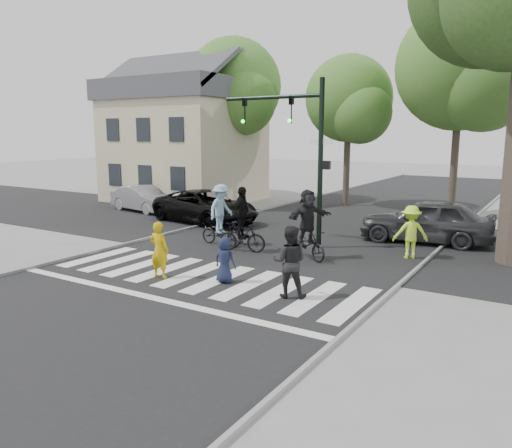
{
  "coord_description": "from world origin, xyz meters",
  "views": [
    {
      "loc": [
        8.61,
        -10.07,
        4.1
      ],
      "look_at": [
        0.5,
        3.0,
        1.3
      ],
      "focal_mm": 35.0,
      "sensor_mm": 36.0,
      "label": 1
    }
  ],
  "objects_px": {
    "pedestrian_woman": "(159,250)",
    "cyclist_right": "(307,228)",
    "pedestrian_adult": "(290,262)",
    "car_silver": "(143,199)",
    "cyclist_mid": "(242,225)",
    "pedestrian_child": "(225,260)",
    "cyclist_left": "(221,219)",
    "traffic_signal": "(299,139)",
    "car_suv": "(205,206)",
    "car_grey": "(427,221)"
  },
  "relations": [
    {
      "from": "traffic_signal",
      "to": "cyclist_right",
      "type": "xyz_separation_m",
      "value": [
        1.2,
        -1.69,
        -2.87
      ]
    },
    {
      "from": "cyclist_left",
      "to": "car_silver",
      "type": "bearing_deg",
      "value": 151.74
    },
    {
      "from": "car_grey",
      "to": "pedestrian_adult",
      "type": "bearing_deg",
      "value": -15.35
    },
    {
      "from": "car_suv",
      "to": "pedestrian_adult",
      "type": "bearing_deg",
      "value": -120.73
    },
    {
      "from": "pedestrian_adult",
      "to": "car_silver",
      "type": "height_order",
      "value": "pedestrian_adult"
    },
    {
      "from": "pedestrian_adult",
      "to": "car_grey",
      "type": "xyz_separation_m",
      "value": [
        1.38,
        8.44,
        -0.08
      ]
    },
    {
      "from": "cyclist_left",
      "to": "car_grey",
      "type": "xyz_separation_m",
      "value": [
        6.33,
        4.52,
        -0.15
      ]
    },
    {
      "from": "traffic_signal",
      "to": "car_grey",
      "type": "relative_size",
      "value": 1.22
    },
    {
      "from": "cyclist_right",
      "to": "car_suv",
      "type": "distance_m",
      "value": 7.94
    },
    {
      "from": "car_suv",
      "to": "cyclist_right",
      "type": "bearing_deg",
      "value": -106.62
    },
    {
      "from": "car_silver",
      "to": "car_grey",
      "type": "xyz_separation_m",
      "value": [
        14.65,
        0.05,
        0.15
      ]
    },
    {
      "from": "pedestrian_woman",
      "to": "car_grey",
      "type": "bearing_deg",
      "value": -126.6
    },
    {
      "from": "cyclist_left",
      "to": "car_suv",
      "type": "relative_size",
      "value": 0.42
    },
    {
      "from": "pedestrian_child",
      "to": "cyclist_mid",
      "type": "height_order",
      "value": "cyclist_mid"
    },
    {
      "from": "cyclist_right",
      "to": "car_silver",
      "type": "relative_size",
      "value": 0.56
    },
    {
      "from": "cyclist_left",
      "to": "cyclist_mid",
      "type": "bearing_deg",
      "value": -19.6
    },
    {
      "from": "car_silver",
      "to": "pedestrian_woman",
      "type": "bearing_deg",
      "value": -123.7
    },
    {
      "from": "pedestrian_adult",
      "to": "car_suv",
      "type": "height_order",
      "value": "pedestrian_adult"
    },
    {
      "from": "car_silver",
      "to": "cyclist_left",
      "type": "bearing_deg",
      "value": -108.37
    },
    {
      "from": "pedestrian_adult",
      "to": "car_grey",
      "type": "relative_size",
      "value": 0.37
    },
    {
      "from": "pedestrian_woman",
      "to": "car_silver",
      "type": "bearing_deg",
      "value": -49.23
    },
    {
      "from": "pedestrian_adult",
      "to": "cyclist_right",
      "type": "distance_m",
      "value": 4.03
    },
    {
      "from": "pedestrian_woman",
      "to": "cyclist_right",
      "type": "height_order",
      "value": "cyclist_right"
    },
    {
      "from": "pedestrian_child",
      "to": "pedestrian_adult",
      "type": "distance_m",
      "value": 2.13
    },
    {
      "from": "traffic_signal",
      "to": "pedestrian_adult",
      "type": "relative_size",
      "value": 3.25
    },
    {
      "from": "pedestrian_adult",
      "to": "car_suv",
      "type": "bearing_deg",
      "value": -62.86
    },
    {
      "from": "pedestrian_adult",
      "to": "car_silver",
      "type": "bearing_deg",
      "value": -53.56
    },
    {
      "from": "car_suv",
      "to": "car_silver",
      "type": "distance_m",
      "value": 4.96
    },
    {
      "from": "pedestrian_adult",
      "to": "car_suv",
      "type": "distance_m",
      "value": 11.23
    },
    {
      "from": "traffic_signal",
      "to": "cyclist_mid",
      "type": "distance_m",
      "value": 3.76
    },
    {
      "from": "pedestrian_adult",
      "to": "cyclist_mid",
      "type": "xyz_separation_m",
      "value": [
        -3.75,
        3.5,
        0.02
      ]
    },
    {
      "from": "pedestrian_adult",
      "to": "car_silver",
      "type": "distance_m",
      "value": 15.7
    },
    {
      "from": "car_suv",
      "to": "car_silver",
      "type": "relative_size",
      "value": 1.31
    },
    {
      "from": "cyclist_left",
      "to": "car_grey",
      "type": "bearing_deg",
      "value": 35.52
    },
    {
      "from": "traffic_signal",
      "to": "cyclist_right",
      "type": "height_order",
      "value": "traffic_signal"
    },
    {
      "from": "pedestrian_adult",
      "to": "cyclist_mid",
      "type": "distance_m",
      "value": 5.13
    },
    {
      "from": "car_silver",
      "to": "traffic_signal",
      "type": "bearing_deg",
      "value": -95.31
    },
    {
      "from": "cyclist_mid",
      "to": "cyclist_right",
      "type": "bearing_deg",
      "value": 7.12
    },
    {
      "from": "cyclist_left",
      "to": "car_suv",
      "type": "bearing_deg",
      "value": 134.27
    },
    {
      "from": "cyclist_left",
      "to": "cyclist_right",
      "type": "bearing_deg",
      "value": -2.05
    },
    {
      "from": "cyclist_mid",
      "to": "car_suv",
      "type": "relative_size",
      "value": 0.42
    },
    {
      "from": "traffic_signal",
      "to": "cyclist_mid",
      "type": "relative_size",
      "value": 2.62
    },
    {
      "from": "traffic_signal",
      "to": "car_grey",
      "type": "distance_m",
      "value": 5.8
    },
    {
      "from": "cyclist_left",
      "to": "car_silver",
      "type": "relative_size",
      "value": 0.55
    },
    {
      "from": "cyclist_mid",
      "to": "cyclist_left",
      "type": "bearing_deg",
      "value": 160.4
    },
    {
      "from": "pedestrian_woman",
      "to": "car_suv",
      "type": "height_order",
      "value": "pedestrian_woman"
    },
    {
      "from": "pedestrian_child",
      "to": "pedestrian_adult",
      "type": "xyz_separation_m",
      "value": [
        2.1,
        -0.14,
        0.27
      ]
    },
    {
      "from": "car_silver",
      "to": "pedestrian_adult",
      "type": "bearing_deg",
      "value": -112.44
    },
    {
      "from": "cyclist_mid",
      "to": "pedestrian_adult",
      "type": "bearing_deg",
      "value": -43.0
    },
    {
      "from": "car_grey",
      "to": "pedestrian_child",
      "type": "bearing_deg",
      "value": -28.82
    }
  ]
}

